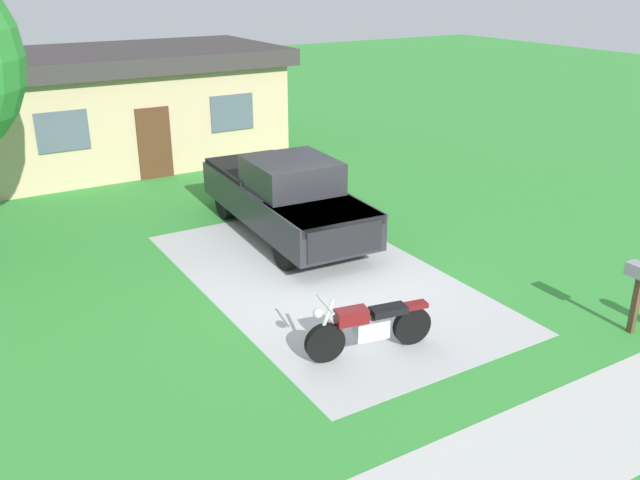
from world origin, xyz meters
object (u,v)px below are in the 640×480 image
object	(u,v)px
motorcycle	(369,326)
pickup_truck	(284,195)
mailbox	(640,281)
neighbor_house	(127,104)

from	to	relation	value
motorcycle	pickup_truck	bearing A→B (deg)	75.74
pickup_truck	mailbox	size ratio (longest dim) A/B	4.54
pickup_truck	mailbox	world-z (taller)	pickup_truck
motorcycle	neighbor_house	xyz separation A→B (m)	(0.30, 13.97, 1.32)
mailbox	pickup_truck	bearing A→B (deg)	111.58
mailbox	neighbor_house	size ratio (longest dim) A/B	0.13
mailbox	neighbor_house	distance (m)	16.28
pickup_truck	mailbox	xyz separation A→B (m)	(2.87, -7.24, 0.03)
pickup_truck	mailbox	distance (m)	7.79
motorcycle	mailbox	distance (m)	4.64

